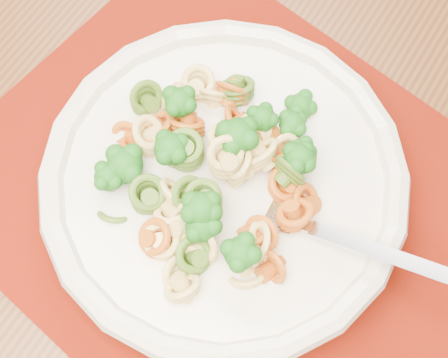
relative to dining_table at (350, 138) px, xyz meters
The scene contains 5 objects.
dining_table is the anchor object (origin of this frame).
placemat 0.19m from the dining_table, 99.34° to the right, with size 0.45×0.35×0.00m, color #5F0D04.
pasta_bowl 0.22m from the dining_table, 105.55° to the right, with size 0.28×0.28×0.05m.
pasta_broccoli_heap 0.22m from the dining_table, 105.55° to the right, with size 0.24×0.24×0.06m, color #E5C171, non-canonical shape.
fork 0.22m from the dining_table, 87.09° to the right, with size 0.19×0.02×0.01m, color silver, non-canonical shape.
Camera 1 is at (0.23, -0.13, 1.27)m, focal length 50.00 mm.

